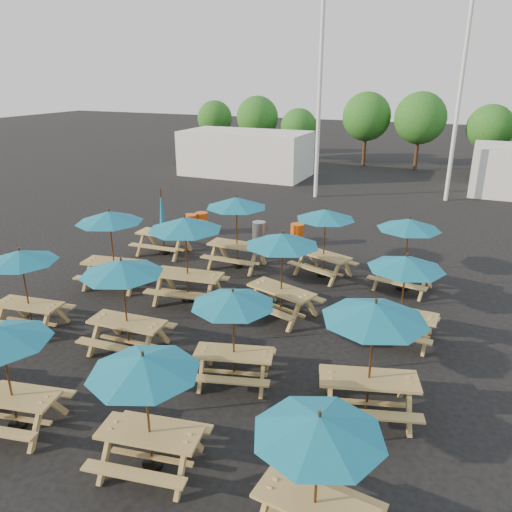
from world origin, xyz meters
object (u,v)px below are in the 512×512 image
at_px(picnic_unit_12, 319,435).
at_px(picnic_unit_5, 122,273).
at_px(picnic_unit_8, 144,372).
at_px(waste_bin_2, 259,232).
at_px(picnic_unit_11, 325,219).
at_px(picnic_unit_15, 409,229).
at_px(picnic_unit_3, 163,228).
at_px(waste_bin_1, 202,222).
at_px(picnic_unit_2, 110,222).
at_px(picnic_unit_9, 233,305).
at_px(picnic_unit_7, 236,207).
at_px(picnic_unit_14, 406,268).
at_px(picnic_unit_4, 1,342).
at_px(picnic_unit_13, 374,319).
at_px(picnic_unit_1, 21,262).
at_px(picnic_unit_10, 282,245).
at_px(waste_bin_0, 191,224).
at_px(waste_bin_3, 297,234).
at_px(picnic_unit_6, 185,229).

bearing_deg(picnic_unit_12, picnic_unit_5, 155.82).
relative_size(picnic_unit_8, waste_bin_2, 2.62).
bearing_deg(picnic_unit_11, picnic_unit_15, 17.60).
distance_m(picnic_unit_3, picnic_unit_11, 6.06).
distance_m(picnic_unit_8, picnic_unit_12, 2.95).
bearing_deg(waste_bin_1, picnic_unit_2, -86.94).
bearing_deg(picnic_unit_9, picnic_unit_5, 161.33).
bearing_deg(picnic_unit_11, picnic_unit_5, -95.74).
bearing_deg(picnic_unit_7, picnic_unit_14, -25.56).
height_order(picnic_unit_4, picnic_unit_14, picnic_unit_14).
xyz_separation_m(picnic_unit_3, picnic_unit_4, (2.86, -9.26, 0.83)).
bearing_deg(picnic_unit_14, picnic_unit_7, 156.46).
relative_size(picnic_unit_13, picnic_unit_14, 1.11).
xyz_separation_m(picnic_unit_5, picnic_unit_8, (2.73, -2.98, -0.11)).
bearing_deg(picnic_unit_15, picnic_unit_14, -73.61).
bearing_deg(waste_bin_1, picnic_unit_3, -88.96).
xyz_separation_m(picnic_unit_1, picnic_unit_9, (5.86, 0.02, -0.05)).
height_order(picnic_unit_7, picnic_unit_8, picnic_unit_7).
distance_m(picnic_unit_4, picnic_unit_9, 4.30).
bearing_deg(picnic_unit_14, picnic_unit_1, -157.17).
xyz_separation_m(picnic_unit_10, picnic_unit_13, (3.04, -3.23, 0.01)).
relative_size(picnic_unit_2, waste_bin_0, 2.91).
distance_m(picnic_unit_7, waste_bin_2, 3.22).
distance_m(picnic_unit_15, waste_bin_3, 5.39).
relative_size(picnic_unit_2, picnic_unit_9, 1.12).
relative_size(picnic_unit_5, waste_bin_0, 2.77).
distance_m(picnic_unit_9, waste_bin_3, 9.46).
bearing_deg(picnic_unit_7, picnic_unit_3, 178.10).
xyz_separation_m(picnic_unit_2, picnic_unit_10, (5.47, 0.17, -0.04)).
bearing_deg(picnic_unit_8, picnic_unit_12, -15.33).
bearing_deg(picnic_unit_8, picnic_unit_6, 105.63).
xyz_separation_m(picnic_unit_1, picnic_unit_15, (8.47, 6.48, 0.08)).
relative_size(picnic_unit_7, picnic_unit_14, 1.11).
relative_size(picnic_unit_6, picnic_unit_13, 1.03).
relative_size(picnic_unit_1, picnic_unit_3, 0.89).
bearing_deg(picnic_unit_7, picnic_unit_10, -45.98).
height_order(picnic_unit_5, picnic_unit_13, picnic_unit_13).
distance_m(picnic_unit_10, picnic_unit_13, 4.44).
xyz_separation_m(picnic_unit_5, picnic_unit_6, (-0.12, 2.97, 0.20)).
relative_size(picnic_unit_8, picnic_unit_12, 1.01).
height_order(picnic_unit_7, waste_bin_1, picnic_unit_7).
xyz_separation_m(picnic_unit_14, picnic_unit_15, (-0.37, 3.18, 0.04)).
xyz_separation_m(picnic_unit_13, waste_bin_0, (-9.10, 8.61, -1.64)).
bearing_deg(picnic_unit_11, picnic_unit_7, -153.33).
bearing_deg(picnic_unit_13, picnic_unit_4, -169.32).
bearing_deg(picnic_unit_5, picnic_unit_10, 45.28).
distance_m(picnic_unit_8, picnic_unit_15, 9.70).
bearing_deg(picnic_unit_4, picnic_unit_14, 34.46).
relative_size(picnic_unit_2, picnic_unit_14, 1.09).
xyz_separation_m(picnic_unit_2, picnic_unit_14, (8.64, 0.15, -0.17)).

